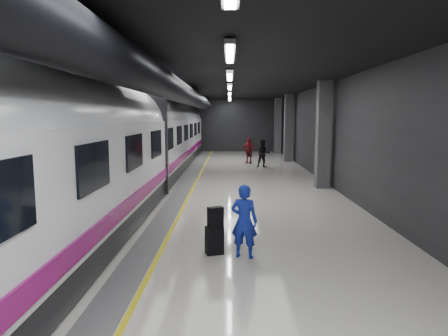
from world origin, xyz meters
TOP-DOWN VIEW (x-y plane):
  - ground at (0.00, 0.00)m, footprint 40.00×40.00m
  - platform_hall at (-0.29, 0.96)m, footprint 10.02×40.02m
  - train at (-3.25, -0.00)m, footprint 3.05×38.00m
  - traveler_main at (0.91, -6.59)m, footprint 0.67×0.53m
  - suitcase_main at (0.27, -6.40)m, footprint 0.44×0.35m
  - shoulder_bag at (0.29, -6.41)m, footprint 0.37×0.29m
  - traveler_far_a at (2.60, 8.74)m, footprint 0.85×0.68m
  - traveler_far_b at (1.84, 10.96)m, footprint 1.07×0.74m
  - suitcase_far at (2.13, 15.18)m, footprint 0.33×0.23m

SIDE VIEW (x-z plane):
  - ground at x=0.00m, z-range 0.00..0.00m
  - suitcase_far at x=2.13m, z-range 0.00..0.46m
  - suitcase_main at x=0.27m, z-range 0.00..0.62m
  - traveler_main at x=0.91m, z-range 0.00..1.60m
  - traveler_far_a at x=2.60m, z-range 0.00..1.67m
  - traveler_far_b at x=1.84m, z-range 0.00..1.68m
  - shoulder_bag at x=0.29m, z-range 0.62..1.06m
  - train at x=-3.25m, z-range 0.04..4.09m
  - platform_hall at x=-0.29m, z-range 1.28..5.79m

